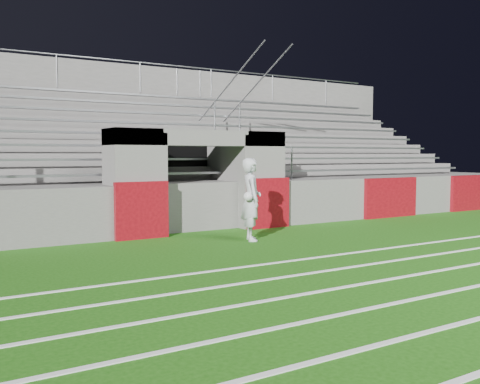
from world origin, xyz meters
TOP-DOWN VIEW (x-y plane):
  - ground at (0.00, 0.00)m, footprint 90.00×90.00m
  - stadium_structure at (0.00, 7.97)m, footprint 26.00×8.48m
  - goalkeeper_with_ball at (0.26, 1.40)m, footprint 0.68×0.81m

SIDE VIEW (x-z plane):
  - ground at x=0.00m, z-range 0.00..0.00m
  - goalkeeper_with_ball at x=0.26m, z-range 0.00..1.90m
  - stadium_structure at x=0.00m, z-range -1.22..4.20m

